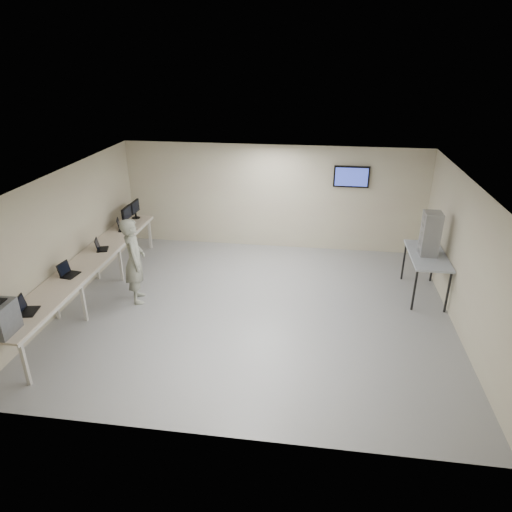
# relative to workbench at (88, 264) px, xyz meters

# --- Properties ---
(room) EXTENTS (8.01, 7.01, 2.81)m
(room) POSITION_rel_workbench_xyz_m (3.62, 0.06, 0.58)
(room) COLOR #989898
(room) RESTS_ON ground
(workbench) EXTENTS (0.76, 6.00, 0.90)m
(workbench) POSITION_rel_workbench_xyz_m (0.00, 0.00, 0.00)
(workbench) COLOR beige
(workbench) RESTS_ON ground
(laptop_0) EXTENTS (0.36, 0.40, 0.28)m
(laptop_0) POSITION_rel_workbench_xyz_m (-0.06, -2.11, 0.15)
(laptop_0) COLOR black
(laptop_0) RESTS_ON workbench
(laptop_1) EXTENTS (0.33, 0.38, 0.27)m
(laptop_1) POSITION_rel_workbench_xyz_m (-0.06, -0.70, 0.14)
(laptop_1) COLOR black
(laptop_1) RESTS_ON workbench
(laptop_2) EXTENTS (0.35, 0.38, 0.25)m
(laptop_2) POSITION_rel_workbench_xyz_m (-0.00, 0.61, 0.14)
(laptop_2) COLOR black
(laptop_2) RESTS_ON workbench
(laptop_3) EXTENTS (0.40, 0.42, 0.28)m
(laptop_3) POSITION_rel_workbench_xyz_m (-0.04, 1.89, 0.15)
(laptop_3) COLOR black
(laptop_3) RESTS_ON workbench
(monitor_near) EXTENTS (0.22, 0.49, 0.49)m
(monitor_near) POSITION_rel_workbench_xyz_m (-0.01, 2.20, 0.37)
(monitor_near) COLOR black
(monitor_near) RESTS_ON workbench
(monitor_far) EXTENTS (0.21, 0.48, 0.47)m
(monitor_far) POSITION_rel_workbench_xyz_m (-0.01, 2.75, 0.36)
(monitor_far) COLOR black
(monitor_far) RESTS_ON workbench
(soldier) EXTENTS (0.66, 0.80, 1.87)m
(soldier) POSITION_rel_workbench_xyz_m (1.02, 0.07, 0.11)
(soldier) COLOR gray
(soldier) RESTS_ON ground
(side_table) EXTENTS (0.76, 1.63, 0.98)m
(side_table) POSITION_rel_workbench_xyz_m (7.19, 1.18, 0.08)
(side_table) COLOR #9AA0AA
(side_table) RESTS_ON ground
(storage_bins) EXTENTS (0.36, 0.40, 0.95)m
(storage_bins) POSITION_rel_workbench_xyz_m (7.17, 1.18, 0.63)
(storage_bins) COLOR gray
(storage_bins) RESTS_ON side_table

